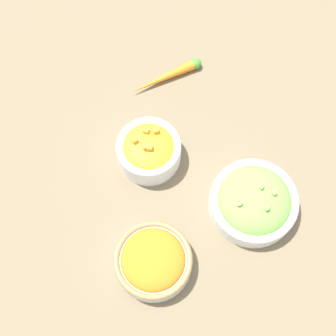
{
  "coord_description": "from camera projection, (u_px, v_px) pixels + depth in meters",
  "views": [
    {
      "loc": [
        0.28,
        -0.24,
        0.92
      ],
      "look_at": [
        0.0,
        0.0,
        0.03
      ],
      "focal_mm": 50.0,
      "sensor_mm": 36.0,
      "label": 1
    }
  ],
  "objects": [
    {
      "name": "bowl_squash",
      "position": [
        149.0,
        150.0,
        0.97
      ],
      "size": [
        0.13,
        0.13,
        0.08
      ],
      "color": "white",
      "rests_on": "ground_plane"
    },
    {
      "name": "bowl_carrots",
      "position": [
        153.0,
        261.0,
        0.89
      ],
      "size": [
        0.15,
        0.15,
        0.06
      ],
      "color": "silver",
      "rests_on": "ground_plane"
    },
    {
      "name": "bowl_lettuce",
      "position": [
        254.0,
        201.0,
        0.93
      ],
      "size": [
        0.18,
        0.18,
        0.08
      ],
      "color": "white",
      "rests_on": "ground_plane"
    },
    {
      "name": "ground_plane",
      "position": [
        168.0,
        173.0,
        0.99
      ],
      "size": [
        3.0,
        3.0,
        0.0
      ],
      "primitive_type": "plane",
      "color": "#75664C"
    },
    {
      "name": "loose_carrot",
      "position": [
        168.0,
        76.0,
        1.07
      ],
      "size": [
        0.06,
        0.18,
        0.03
      ],
      "rotation": [
        0.0,
        0.0,
        4.5
      ],
      "color": "orange",
      "rests_on": "ground_plane"
    }
  ]
}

